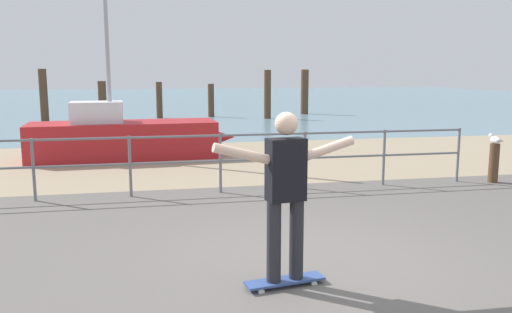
{
  "coord_description": "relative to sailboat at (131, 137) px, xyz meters",
  "views": [
    {
      "loc": [
        -1.73,
        -5.26,
        2.11
      ],
      "look_at": [
        -0.23,
        2.0,
        0.9
      ],
      "focal_mm": 36.78,
      "sensor_mm": 36.0,
      "label": 1
    }
  ],
  "objects": [
    {
      "name": "groyne_post_3",
      "position": [
        3.31,
        11.27,
        0.25
      ],
      "size": [
        0.29,
        0.29,
        1.54
      ],
      "primitive_type": "cylinder",
      "color": "#513826",
      "rests_on": "ground"
    },
    {
      "name": "ground_plane",
      "position": [
        2.16,
        -8.71,
        -0.52
      ],
      "size": [
        24.0,
        10.0,
        0.04
      ],
      "primitive_type": "cube",
      "color": "#605B56",
      "rests_on": "ground"
    },
    {
      "name": "sea_surface",
      "position": [
        2.16,
        27.29,
        -0.52
      ],
      "size": [
        72.0,
        50.0,
        0.04
      ],
      "primitive_type": "cube",
      "color": "slate",
      "rests_on": "ground"
    },
    {
      "name": "beach_strip",
      "position": [
        2.16,
        -0.71,
        -0.52
      ],
      "size": [
        24.0,
        6.0,
        0.04
      ],
      "primitive_type": "cube",
      "color": "tan",
      "rests_on": "ground"
    },
    {
      "name": "skateboarder",
      "position": [
        1.7,
        -8.24,
        0.49
      ],
      "size": [
        1.44,
        0.31,
        1.65
      ],
      "color": "#26262B",
      "rests_on": "skateboard"
    },
    {
      "name": "groyne_post_4",
      "position": [
        5.67,
        9.87,
        0.56
      ],
      "size": [
        0.31,
        0.31,
        2.17
      ],
      "primitive_type": "cylinder",
      "color": "#513826",
      "rests_on": "ground"
    },
    {
      "name": "skateboard",
      "position": [
        1.7,
        -8.24,
        -0.46
      ],
      "size": [
        0.82,
        0.32,
        0.08
      ],
      "color": "#334C8C",
      "rests_on": "ground"
    },
    {
      "name": "bollard_short",
      "position": [
        6.82,
        -4.32,
        -0.14
      ],
      "size": [
        0.18,
        0.18,
        0.76
      ],
      "primitive_type": "cylinder",
      "color": "#513826",
      "rests_on": "ground"
    },
    {
      "name": "railing_fence",
      "position": [
        0.11,
        -4.11,
        0.17
      ],
      "size": [
        12.22,
        0.05,
        1.05
      ],
      "color": "slate",
      "rests_on": "ground"
    },
    {
      "name": "groyne_post_5",
      "position": [
        8.03,
        11.98,
        0.57
      ],
      "size": [
        0.38,
        0.38,
        2.19
      ],
      "primitive_type": "cylinder",
      "color": "#513826",
      "rests_on": "ground"
    },
    {
      "name": "sailboat",
      "position": [
        0.0,
        0.0,
        0.0
      ],
      "size": [
        5.0,
        1.64,
        5.28
      ],
      "color": "#B21E23",
      "rests_on": "ground"
    },
    {
      "name": "seagull",
      "position": [
        6.82,
        -4.3,
        0.31
      ],
      "size": [
        0.2,
        0.49,
        0.18
      ],
      "color": "white",
      "rests_on": "bollard_short"
    },
    {
      "name": "groyne_post_1",
      "position": [
        -1.41,
        9.76,
        0.33
      ],
      "size": [
        0.34,
        0.34,
        1.71
      ],
      "primitive_type": "cylinder",
      "color": "#513826",
      "rests_on": "ground"
    },
    {
      "name": "groyne_post_0",
      "position": [
        -3.77,
        10.09,
        0.58
      ],
      "size": [
        0.33,
        0.33,
        2.21
      ],
      "primitive_type": "cylinder",
      "color": "#513826",
      "rests_on": "ground"
    },
    {
      "name": "groyne_post_2",
      "position": [
        0.95,
        11.1,
        0.3
      ],
      "size": [
        0.28,
        0.28,
        1.64
      ],
      "primitive_type": "cylinder",
      "color": "#513826",
      "rests_on": "ground"
    }
  ]
}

